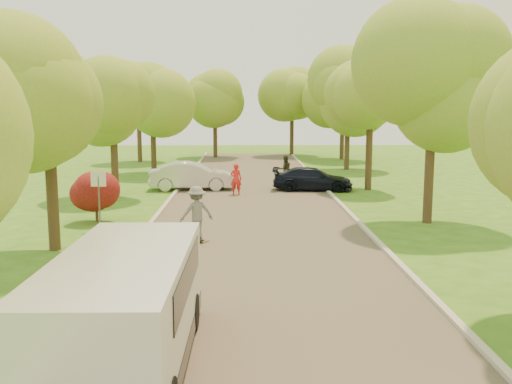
{
  "coord_description": "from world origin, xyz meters",
  "views": [
    {
      "loc": [
        -0.42,
        -16.93,
        4.57
      ],
      "look_at": [
        0.03,
        4.66,
        1.3
      ],
      "focal_mm": 40.0,
      "sensor_mm": 36.0,
      "label": 1
    }
  ],
  "objects": [
    {
      "name": "tree_r_far",
      "position": [
        7.23,
        24.0,
        5.83
      ],
      "size": [
        5.33,
        5.2,
        8.34
      ],
      "color": "#382619",
      "rests_on": "ground"
    },
    {
      "name": "tree_l_far",
      "position": [
        -6.39,
        22.0,
        5.47
      ],
      "size": [
        4.92,
        4.8,
        7.79
      ],
      "color": "#382619",
      "rests_on": "ground"
    },
    {
      "name": "tree_l_midb",
      "position": [
        -6.81,
        12.0,
        4.59
      ],
      "size": [
        4.3,
        4.2,
        6.62
      ],
      "color": "#382619",
      "rests_on": "ground"
    },
    {
      "name": "dark_sedan",
      "position": [
        3.3,
        13.75,
        0.63
      ],
      "size": [
        4.49,
        2.19,
        1.26
      ],
      "primitive_type": "imported",
      "rotation": [
        0.0,
        0.0,
        1.47
      ],
      "color": "black",
      "rests_on": "ground"
    },
    {
      "name": "tree_r_midb",
      "position": [
        6.6,
        14.0,
        4.88
      ],
      "size": [
        4.51,
        4.4,
        7.01
      ],
      "color": "#382619",
      "rests_on": "ground"
    },
    {
      "name": "red_shrub",
      "position": [
        -6.3,
        5.5,
        1.1
      ],
      "size": [
        1.7,
        1.7,
        1.95
      ],
      "color": "#382619",
      "rests_on": "ground"
    },
    {
      "name": "ground",
      "position": [
        0.0,
        0.0,
        0.0
      ],
      "size": [
        100.0,
        100.0,
        0.0
      ],
      "primitive_type": "plane",
      "color": "#336518",
      "rests_on": "ground"
    },
    {
      "name": "tree_l_mida",
      "position": [
        -6.3,
        1.0,
        5.17
      ],
      "size": [
        4.71,
        4.6,
        7.39
      ],
      "color": "#382619",
      "rests_on": "ground"
    },
    {
      "name": "tree_bg_c",
      "position": [
        -2.79,
        34.0,
        5.02
      ],
      "size": [
        4.92,
        4.8,
        7.33
      ],
      "color": "#382619",
      "rests_on": "ground"
    },
    {
      "name": "minivan",
      "position": [
        -2.5,
        -7.46,
        1.09
      ],
      "size": [
        2.25,
        5.58,
        2.07
      ],
      "rotation": [
        0.0,
        0.0,
        -0.01
      ],
      "color": "silver",
      "rests_on": "ground"
    },
    {
      "name": "curb_right",
      "position": [
        4.05,
        8.0,
        0.06
      ],
      "size": [
        0.18,
        60.0,
        0.12
      ],
      "primitive_type": "cube",
      "color": "#B2AD9E",
      "rests_on": "ground"
    },
    {
      "name": "tree_r_mida",
      "position": [
        7.02,
        5.0,
        5.54
      ],
      "size": [
        5.13,
        5.0,
        7.95
      ],
      "color": "#382619",
      "rests_on": "ground"
    },
    {
      "name": "person_striped",
      "position": [
        -0.85,
        12.32,
        0.81
      ],
      "size": [
        0.64,
        0.46,
        1.62
      ],
      "primitive_type": "imported",
      "rotation": [
        0.0,
        0.0,
        3.01
      ],
      "color": "red",
      "rests_on": "ground"
    },
    {
      "name": "tree_bg_d",
      "position": [
        4.22,
        36.0,
        5.31
      ],
      "size": [
        5.12,
        5.0,
        7.72
      ],
      "color": "#382619",
      "rests_on": "ground"
    },
    {
      "name": "silver_sedan",
      "position": [
        -3.3,
        14.19,
        0.76
      ],
      "size": [
        4.69,
        1.83,
        1.52
      ],
      "primitive_type": "imported",
      "rotation": [
        0.0,
        0.0,
        1.62
      ],
      "color": "silver",
      "rests_on": "ground"
    },
    {
      "name": "street_sign",
      "position": [
        -5.8,
        4.0,
        1.56
      ],
      "size": [
        0.55,
        0.06,
        2.17
      ],
      "color": "#59595E",
      "rests_on": "ground"
    },
    {
      "name": "road",
      "position": [
        0.0,
        8.0,
        0.01
      ],
      "size": [
        8.0,
        60.0,
        0.01
      ],
      "primitive_type": "cube",
      "color": "#4C4438",
      "rests_on": "ground"
    },
    {
      "name": "curb_left",
      "position": [
        -4.05,
        8.0,
        0.06
      ],
      "size": [
        0.18,
        60.0,
        0.12
      ],
      "primitive_type": "cube",
      "color": "#B2AD9E",
      "rests_on": "ground"
    },
    {
      "name": "skateboarder",
      "position": [
        -2.04,
        2.07,
        1.01
      ],
      "size": [
        1.31,
        1.03,
        1.78
      ],
      "primitive_type": "imported",
      "rotation": [
        0.0,
        0.0,
        3.51
      ],
      "color": "slate",
      "rests_on": "longboard"
    },
    {
      "name": "person_olive",
      "position": [
        2.0,
        16.57,
        0.84
      ],
      "size": [
        0.94,
        0.81,
        1.68
      ],
      "primitive_type": "imported",
      "rotation": [
        0.0,
        0.0,
        3.37
      ],
      "color": "#2F341F",
      "rests_on": "ground"
    },
    {
      "name": "tree_bg_a",
      "position": [
        -8.78,
        30.0,
        5.31
      ],
      "size": [
        5.12,
        5.0,
        7.72
      ],
      "color": "#382619",
      "rests_on": "ground"
    },
    {
      "name": "longboard",
      "position": [
        -2.04,
        2.07,
        0.1
      ],
      "size": [
        0.57,
        0.94,
        0.11
      ],
      "rotation": [
        0.0,
        0.0,
        3.51
      ],
      "color": "black",
      "rests_on": "ground"
    },
    {
      "name": "tree_bg_b",
      "position": [
        8.22,
        32.0,
        5.54
      ],
      "size": [
        5.12,
        5.0,
        7.95
      ],
      "color": "#382619",
      "rests_on": "ground"
    }
  ]
}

